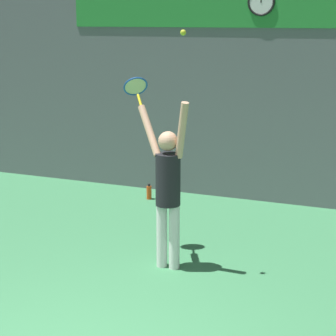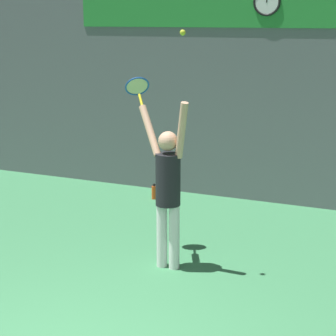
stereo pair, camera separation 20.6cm
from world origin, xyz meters
The scene contains 7 objects.
back_wall centered at (0.00, 5.94, 2.50)m, with size 18.00×0.10×5.00m.
sponsor_banner centered at (0.00, 5.88, 3.24)m, with size 6.25×0.02×0.79m.
scoreboard_clock centered at (0.19, 5.86, 3.24)m, with size 0.44×0.04×0.44m.
tennis_player centered at (-0.13, 2.74, 1.06)m, with size 0.82×0.47×2.08m.
tennis_racket centered at (-0.75, 3.21, 2.15)m, with size 0.38×0.41×0.36m.
tennis_ball centered at (0.09, 2.64, 2.85)m, with size 0.06×0.06×0.06m.
water_bottle centered at (-1.50, 5.30, 0.12)m, with size 0.08×0.08×0.27m.
Camera 1 is at (2.48, -3.77, 3.02)m, focal length 65.00 mm.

